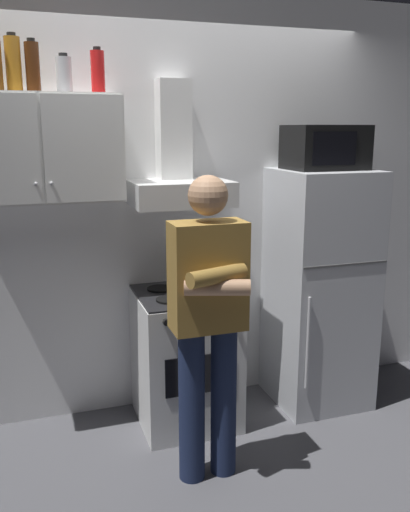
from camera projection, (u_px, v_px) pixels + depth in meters
The scene contains 13 objects.
ground_plane at pixel (205, 437), 3.37m from camera, with size 7.00×7.00×0.00m, color #4C4C51.
back_wall_tiled at pixel (177, 207), 3.62m from camera, with size 4.80×0.10×2.70m, color white.
upper_cabinet at pixel (40, 148), 3.06m from camera, with size 0.90×0.37×0.60m.
stove_oven at pixel (185, 357), 3.49m from camera, with size 0.60×0.62×0.87m.
range_hood at pixel (178, 172), 3.34m from camera, with size 0.60×0.44×0.75m.
refrigerator at pixel (319, 289), 3.70m from camera, with size 0.60×0.62×1.60m.
microwave at pixel (325, 147), 3.50m from camera, with size 0.48×0.37×0.28m.
person_standing at pixel (208, 320), 2.81m from camera, with size 0.38×0.33×1.64m.
cooking_pot at pixel (211, 286), 3.31m from camera, with size 0.31×0.21×0.10m.
bottle_rum_dark at pixel (33, 67), 2.95m from camera, with size 0.08×0.08×0.28m.
bottle_canister_steel at pixel (64, 75), 3.05m from camera, with size 0.09×0.09×0.22m.
bottle_liquor_amber at pixel (13, 64), 2.92m from camera, with size 0.08×0.08×0.30m.
bottle_soda_red at pixel (98, 72), 3.05m from camera, with size 0.08×0.08×0.25m.
Camera 1 is at (-0.95, -2.88, 1.86)m, focal length 38.34 mm.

